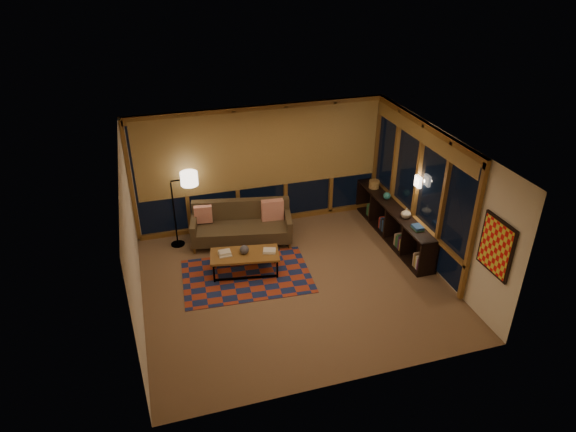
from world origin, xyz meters
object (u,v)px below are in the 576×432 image
object	(u,v)px
coffee_table	(245,263)
floor_lamp	(174,211)
bookshelf	(393,222)
sofa	(242,225)

from	to	relation	value
coffee_table	floor_lamp	distance (m)	1.91
floor_lamp	bookshelf	bearing A→B (deg)	-16.78
sofa	coffee_table	world-z (taller)	sofa
bookshelf	coffee_table	bearing A→B (deg)	-173.33
sofa	floor_lamp	world-z (taller)	floor_lamp
coffee_table	floor_lamp	world-z (taller)	floor_lamp
sofa	coffee_table	distance (m)	1.14
sofa	floor_lamp	distance (m)	1.40
floor_lamp	bookshelf	size ratio (longest dim) A/B	0.54
sofa	bookshelf	bearing A→B (deg)	-1.95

